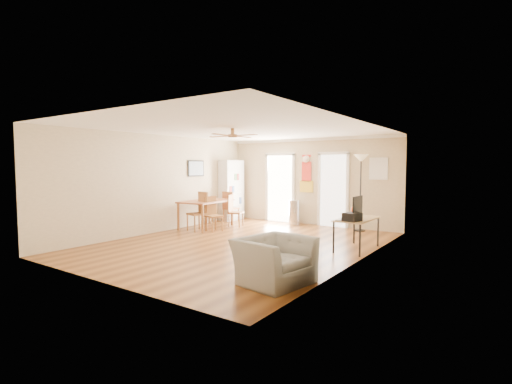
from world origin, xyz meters
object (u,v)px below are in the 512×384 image
Objects in this scene: wastebasket_b at (313,248)px; armchair at (274,260)px; trash_can at (294,212)px; printer at (352,217)px; dining_table at (206,214)px; computer_desk at (357,234)px; dining_chair_far at (231,207)px; torchiere_lamp at (360,193)px; dining_chair_right_a at (236,211)px; dining_chair_near at (197,212)px; wastebasket_a at (285,250)px; dining_chair_right_b at (214,214)px; bookshelf at (231,190)px.

armchair is at bearing -81.45° from wastebasket_b.
printer reaches higher than trash_can.
trash_can is 2.51× the size of wastebasket_b.
dining_table is 5.38m from armchair.
armchair is (-0.24, -2.93, 0.01)m from computer_desk.
printer is 2.52m from armchair.
trash_can is (1.91, 0.69, -0.11)m from dining_chair_far.
armchair is (0.49, -5.22, -0.69)m from torchiere_lamp.
dining_chair_near is (-0.42, -1.20, 0.07)m from dining_chair_right_a.
dining_chair_far is 6.35m from armchair.
printer is at bearing -9.35° from dining_table.
wastebasket_a is 1.59m from armchair.
dining_chair_right_a is 4.11m from computer_desk.
dining_chair_right_b is 2.96× the size of wastebasket_a.
computer_desk is 3.80× the size of printer.
wastebasket_b is (-0.58, -0.58, -0.61)m from printer.
trash_can is at bearing 116.31° from wastebasket_a.
dining_chair_far is 4.93m from wastebasket_b.
dining_chair_near reaches higher than dining_table.
dining_chair_right_a is 0.98× the size of dining_chair_right_b.
printer is at bearing 154.12° from dining_chair_far.
bookshelf is at bearing 166.34° from printer.
dining_chair_near is 1.86m from dining_chair_far.
wastebasket_b is (3.47, -1.03, -0.32)m from dining_chair_right_b.
wastebasket_a is at bearing -26.10° from dining_table.
dining_chair_near reaches higher than trash_can.
dining_chair_far is at bearing 38.26° from dining_chair_right_b.
torchiere_lamp is (3.94, 0.68, 0.56)m from dining_chair_far.
dining_chair_far is 1.30× the size of trash_can.
printer is at bearing -44.34° from trash_can.
printer is 1.02m from wastebasket_b.
dining_chair_right_b is 0.45× the size of torchiere_lamp.
dining_table is at bearing -177.23° from printer.
dining_table is 4.99× the size of wastebasket_a.
armchair is (0.28, -1.89, 0.20)m from wastebasket_b.
dining_table reaches higher than armchair.
dining_table is at bearing 63.30° from armchair.
bookshelf is 2.22m from dining_chair_right_b.
trash_can is 0.70× the size of armchair.
dining_chair_far is at bearing -160.08° from trash_can.
dining_chair_right_a is at bearing 135.01° from dining_chair_far.
dining_table is 4.07m from wastebasket_a.
torchiere_lamp is at bearing 93.56° from wastebasket_b.
dining_chair_right_b is 0.48m from dining_chair_near.
dining_chair_near is 0.84× the size of computer_desk.
wastebasket_b is at bearing 145.22° from dining_chair_far.
dining_chair_far reaches higher than dining_chair_right_b.
dining_chair_far is at bearing 140.65° from wastebasket_a.
wastebasket_b is at bearing 18.75° from armchair.
dining_chair_right_b is 3.45m from wastebasket_a.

